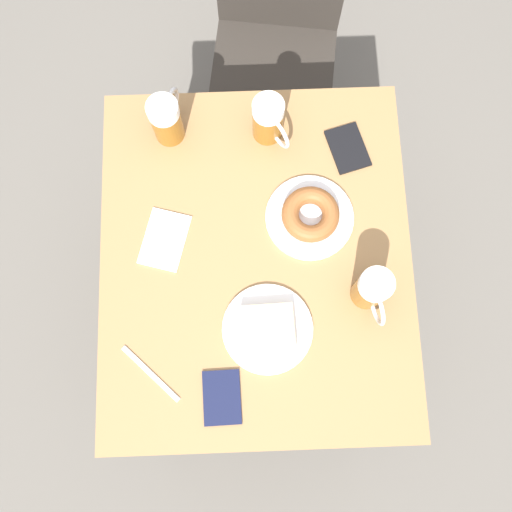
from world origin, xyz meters
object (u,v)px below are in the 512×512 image
(fork, at_px, (151,374))
(passport_far_edge, at_px, (222,397))
(plate_with_cake, at_px, (268,329))
(passport_near_edge, at_px, (348,148))
(beer_mug_left, at_px, (167,119))
(chair, at_px, (276,31))
(napkin_folded, at_px, (165,240))
(beer_mug_center, at_px, (269,120))
(beer_mug_right, at_px, (372,290))
(plate_with_donut, at_px, (310,216))

(fork, xyz_separation_m, passport_far_edge, (0.17, -0.06, 0.00))
(plate_with_cake, bearing_deg, passport_near_edge, 63.70)
(beer_mug_left, bearing_deg, chair, 55.90)
(chair, distance_m, napkin_folded, 0.85)
(beer_mug_left, bearing_deg, plate_with_cake, -66.13)
(chair, relative_size, napkin_folded, 5.19)
(passport_far_edge, bearing_deg, chair, 80.62)
(beer_mug_center, distance_m, fork, 0.68)
(beer_mug_left, relative_size, beer_mug_center, 1.00)
(passport_near_edge, relative_size, passport_far_edge, 1.13)
(napkin_folded, height_order, passport_near_edge, passport_near_edge)
(chair, xyz_separation_m, beer_mug_center, (-0.05, -0.46, 0.31))
(fork, distance_m, passport_far_edge, 0.18)
(beer_mug_right, height_order, napkin_folded, beer_mug_right)
(plate_with_donut, xyz_separation_m, fork, (-0.40, -0.37, -0.02))
(beer_mug_center, bearing_deg, beer_mug_right, -63.10)
(beer_mug_left, xyz_separation_m, napkin_folded, (-0.02, -0.29, -0.07))
(beer_mug_right, xyz_separation_m, passport_far_edge, (-0.36, -0.23, -0.07))
(plate_with_donut, relative_size, beer_mug_right, 1.54)
(beer_mug_left, xyz_separation_m, passport_far_edge, (0.12, -0.68, -0.07))
(passport_near_edge, bearing_deg, fork, -132.48)
(beer_mug_center, height_order, fork, beer_mug_center)
(beer_mug_right, distance_m, napkin_folded, 0.52)
(beer_mug_right, height_order, passport_near_edge, beer_mug_right)
(plate_with_donut, bearing_deg, passport_near_edge, 59.13)
(plate_with_cake, height_order, beer_mug_right, beer_mug_right)
(beer_mug_center, distance_m, passport_far_edge, 0.69)
(napkin_folded, distance_m, passport_far_edge, 0.41)
(plate_with_cake, relative_size, passport_near_edge, 1.51)
(plate_with_donut, xyz_separation_m, beer_mug_center, (-0.09, 0.24, 0.05))
(plate_with_donut, xyz_separation_m, passport_far_edge, (-0.23, -0.43, -0.02))
(fork, relative_size, passport_near_edge, 0.97)
(beer_mug_left, distance_m, napkin_folded, 0.30)
(chair, bearing_deg, passport_far_edge, -91.23)
(chair, height_order, napkin_folded, chair)
(beer_mug_center, bearing_deg, fork, -116.58)
(plate_with_cake, height_order, fork, plate_with_cake)
(chair, bearing_deg, plate_with_donut, -78.27)
(plate_with_donut, bearing_deg, beer_mug_left, 144.54)
(chair, distance_m, plate_with_donut, 0.75)
(beer_mug_right, xyz_separation_m, passport_near_edge, (-0.02, 0.39, -0.07))
(plate_with_donut, xyz_separation_m, beer_mug_right, (0.13, -0.20, 0.05))
(plate_with_cake, relative_size, passport_far_edge, 1.71)
(plate_with_donut, relative_size, passport_far_edge, 1.74)
(plate_with_donut, height_order, napkin_folded, plate_with_donut)
(beer_mug_center, height_order, beer_mug_right, same)
(napkin_folded, distance_m, passport_near_edge, 0.53)
(chair, distance_m, beer_mug_center, 0.56)
(napkin_folded, height_order, fork, same)
(chair, bearing_deg, beer_mug_center, -88.09)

